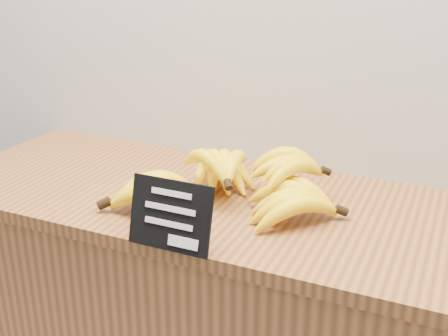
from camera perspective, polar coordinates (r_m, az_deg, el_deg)
The scene contains 3 objects.
counter_top at distance 1.29m, azimuth 0.91°, elevation -3.60°, with size 1.44×0.54×0.03m, color #925B2D.
chalkboard_sign at distance 1.06m, azimuth -5.49°, elevation -4.82°, with size 0.17×0.01×0.13m, color black.
banana_pile at distance 1.23m, azimuth 0.26°, elevation -1.58°, with size 0.50×0.33×0.12m.
Camera 1 is at (0.59, 1.67, 1.46)m, focal length 45.00 mm.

